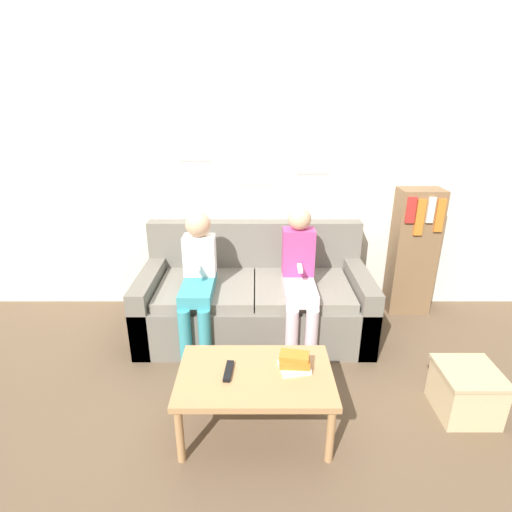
{
  "coord_description": "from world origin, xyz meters",
  "views": [
    {
      "loc": [
        0.01,
        -2.37,
        1.81
      ],
      "look_at": [
        0.0,
        0.41,
        0.72
      ],
      "focal_mm": 28.0,
      "sensor_mm": 36.0,
      "label": 1
    }
  ],
  "objects_px": {
    "person_left": "(200,275)",
    "tv_remote": "(230,371)",
    "storage_box": "(468,392)",
    "couch": "(256,299)",
    "person_right": "(301,274)",
    "bookshelf": "(415,252)",
    "coffee_table": "(257,380)"
  },
  "relations": [
    {
      "from": "couch",
      "to": "storage_box",
      "type": "height_order",
      "value": "couch"
    },
    {
      "from": "storage_box",
      "to": "couch",
      "type": "bearing_deg",
      "value": 143.02
    },
    {
      "from": "bookshelf",
      "to": "storage_box",
      "type": "distance_m",
      "value": 1.38
    },
    {
      "from": "person_right",
      "to": "bookshelf",
      "type": "bearing_deg",
      "value": 27.42
    },
    {
      "from": "coffee_table",
      "to": "bookshelf",
      "type": "xyz_separation_m",
      "value": [
        1.38,
        1.44,
        0.22
      ]
    },
    {
      "from": "coffee_table",
      "to": "person_right",
      "type": "height_order",
      "value": "person_right"
    },
    {
      "from": "coffee_table",
      "to": "tv_remote",
      "type": "relative_size",
      "value": 5.03
    },
    {
      "from": "person_left",
      "to": "tv_remote",
      "type": "height_order",
      "value": "person_left"
    },
    {
      "from": "couch",
      "to": "person_left",
      "type": "bearing_deg",
      "value": -154.07
    },
    {
      "from": "person_right",
      "to": "bookshelf",
      "type": "xyz_separation_m",
      "value": [
        1.05,
        0.55,
        -0.03
      ]
    },
    {
      "from": "coffee_table",
      "to": "storage_box",
      "type": "xyz_separation_m",
      "value": [
        1.28,
        0.13,
        -0.19
      ]
    },
    {
      "from": "person_left",
      "to": "tv_remote",
      "type": "relative_size",
      "value": 6.0
    },
    {
      "from": "person_right",
      "to": "storage_box",
      "type": "relative_size",
      "value": 3.01
    },
    {
      "from": "storage_box",
      "to": "coffee_table",
      "type": "bearing_deg",
      "value": -174.41
    },
    {
      "from": "person_left",
      "to": "storage_box",
      "type": "bearing_deg",
      "value": -24.13
    },
    {
      "from": "tv_remote",
      "to": "storage_box",
      "type": "bearing_deg",
      "value": 9.11
    },
    {
      "from": "person_left",
      "to": "storage_box",
      "type": "relative_size",
      "value": 2.91
    },
    {
      "from": "couch",
      "to": "storage_box",
      "type": "bearing_deg",
      "value": -36.98
    },
    {
      "from": "coffee_table",
      "to": "couch",
      "type": "bearing_deg",
      "value": 90.37
    },
    {
      "from": "couch",
      "to": "bookshelf",
      "type": "height_order",
      "value": "bookshelf"
    },
    {
      "from": "coffee_table",
      "to": "person_right",
      "type": "xyz_separation_m",
      "value": [
        0.33,
        0.89,
        0.25
      ]
    },
    {
      "from": "coffee_table",
      "to": "tv_remote",
      "type": "xyz_separation_m",
      "value": [
        -0.15,
        0.01,
        0.06
      ]
    },
    {
      "from": "person_right",
      "to": "tv_remote",
      "type": "relative_size",
      "value": 6.21
    },
    {
      "from": "person_right",
      "to": "person_left",
      "type": "bearing_deg",
      "value": -179.89
    },
    {
      "from": "couch",
      "to": "person_left",
      "type": "xyz_separation_m",
      "value": [
        -0.42,
        -0.2,
        0.31
      ]
    },
    {
      "from": "person_left",
      "to": "tv_remote",
      "type": "bearing_deg",
      "value": -72.5
    },
    {
      "from": "person_left",
      "to": "tv_remote",
      "type": "distance_m",
      "value": 0.95
    },
    {
      "from": "coffee_table",
      "to": "bookshelf",
      "type": "height_order",
      "value": "bookshelf"
    },
    {
      "from": "person_right",
      "to": "bookshelf",
      "type": "distance_m",
      "value": 1.19
    },
    {
      "from": "person_right",
      "to": "storage_box",
      "type": "xyz_separation_m",
      "value": [
        0.95,
        -0.77,
        -0.44
      ]
    },
    {
      "from": "bookshelf",
      "to": "coffee_table",
      "type": "bearing_deg",
      "value": -133.83
    },
    {
      "from": "tv_remote",
      "to": "bookshelf",
      "type": "height_order",
      "value": "bookshelf"
    }
  ]
}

